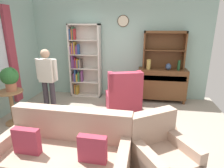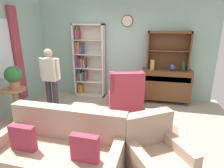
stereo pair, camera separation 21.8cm
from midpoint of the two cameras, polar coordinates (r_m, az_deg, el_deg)
The scene contains 15 objects.
ground_plane at distance 3.96m, azimuth -0.47°, elevation -14.18°, with size 5.40×4.60×0.02m, color #9E9384.
wall_back at distance 5.51m, azimuth 4.56°, elevation 10.49°, with size 5.00×0.09×2.80m.
area_rug at distance 3.67m, azimuth 1.62°, elevation -16.73°, with size 2.50×1.61×0.01m, color #846651.
bookshelf at distance 5.63m, azimuth -6.49°, elevation 6.73°, with size 0.90×0.30×2.10m.
sideboard at distance 5.40m, azimuth 17.02°, elevation -0.11°, with size 1.30×0.45×0.92m.
sideboard_hutch at distance 5.30m, azimuth 17.96°, elevation 11.13°, with size 1.10×0.26×1.00m.
vase_tall at distance 5.17m, azimuth 13.29°, elevation 5.64°, with size 0.11×0.11×0.26m, color tan.
vase_round at distance 5.22m, azimuth 18.97°, elevation 4.77°, with size 0.15×0.15×0.17m, color #33476B.
bottle_wine at distance 5.23m, azimuth 21.88°, elevation 5.02°, with size 0.07×0.07×0.27m, color #194223.
couch_floral at distance 2.93m, azimuth -13.01°, elevation -19.72°, with size 1.83×0.91×0.90m.
armchair_floral at distance 2.90m, azimuth 15.30°, elevation -21.06°, with size 1.06×1.06×0.88m.
wingback_chair at distance 4.61m, azimuth 5.42°, elevation -4.03°, with size 0.98×0.99×1.05m.
plant_stand at distance 4.62m, azimuth -25.99°, elevation -4.77°, with size 0.52×0.52×0.74m.
potted_plant_large at distance 4.47m, azimuth -26.35°, elevation 2.25°, with size 0.36×0.36×0.50m.
person_reading at distance 4.59m, azimuth -16.83°, elevation 2.08°, with size 0.52×0.22×1.56m.
Camera 2 is at (0.86, -3.27, 2.06)m, focal length 30.23 mm.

